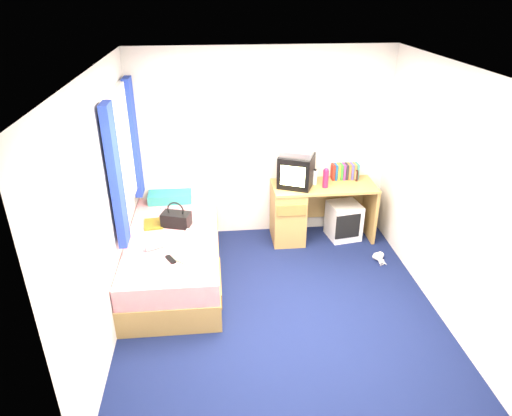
{
  "coord_description": "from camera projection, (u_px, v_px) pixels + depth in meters",
  "views": [
    {
      "loc": [
        -0.61,
        -3.73,
        3.03
      ],
      "look_at": [
        -0.18,
        0.7,
        0.83
      ],
      "focal_mm": 32.0,
      "sensor_mm": 36.0,
      "label": 1
    }
  ],
  "objects": [
    {
      "name": "pillow",
      "position": [
        170.0,
        196.0,
        5.79
      ],
      "size": [
        0.55,
        0.36,
        0.12
      ],
      "primitive_type": "cube",
      "rotation": [
        0.0,
        0.0,
        0.02
      ],
      "color": "#195BA4",
      "rests_on": "bed"
    },
    {
      "name": "crt_tv",
      "position": [
        296.0,
        171.0,
        5.61
      ],
      "size": [
        0.51,
        0.5,
        0.4
      ],
      "rotation": [
        0.0,
        0.0,
        -0.4
      ],
      "color": "black",
      "rests_on": "desk"
    },
    {
      "name": "storage_cube",
      "position": [
        344.0,
        221.0,
        5.96
      ],
      "size": [
        0.44,
        0.44,
        0.48
      ],
      "primitive_type": "cube",
      "rotation": [
        0.0,
        0.0,
        0.17
      ],
      "color": "white",
      "rests_on": "ground"
    },
    {
      "name": "towel",
      "position": [
        199.0,
        238.0,
        4.86
      ],
      "size": [
        0.3,
        0.25,
        0.09
      ],
      "primitive_type": "cube",
      "rotation": [
        0.0,
        0.0,
        -0.06
      ],
      "color": "white",
      "rests_on": "bed"
    },
    {
      "name": "vcr",
      "position": [
        297.0,
        153.0,
        5.51
      ],
      "size": [
        0.45,
        0.39,
        0.07
      ],
      "primitive_type": "cube",
      "rotation": [
        0.0,
        0.0,
        -0.38
      ],
      "color": "#ABABAD",
      "rests_on": "crt_tv"
    },
    {
      "name": "window_assembly",
      "position": [
        124.0,
        155.0,
        4.76
      ],
      "size": [
        0.11,
        1.42,
        1.4
      ],
      "color": "silver",
      "rests_on": "room_shell"
    },
    {
      "name": "aerosol_can",
      "position": [
        315.0,
        177.0,
        5.7
      ],
      "size": [
        0.06,
        0.06,
        0.18
      ],
      "primitive_type": "cylinder",
      "rotation": [
        0.0,
        0.0,
        0.32
      ],
      "color": "white",
      "rests_on": "desk"
    },
    {
      "name": "handbag",
      "position": [
        176.0,
        219.0,
        5.17
      ],
      "size": [
        0.36,
        0.27,
        0.3
      ],
      "rotation": [
        0.0,
        0.0,
        -0.31
      ],
      "color": "black",
      "rests_on": "bed"
    },
    {
      "name": "ground",
      "position": [
        280.0,
        309.0,
        4.72
      ],
      "size": [
        3.4,
        3.4,
        0.0
      ],
      "primitive_type": "plane",
      "color": "#0C1438",
      "rests_on": "ground"
    },
    {
      "name": "bed",
      "position": [
        175.0,
        256.0,
        5.13
      ],
      "size": [
        1.01,
        2.0,
        0.54
      ],
      "color": "#B28B4A",
      "rests_on": "ground"
    },
    {
      "name": "colour_swatch_fan",
      "position": [
        180.0,
        260.0,
        4.55
      ],
      "size": [
        0.2,
        0.19,
        0.01
      ],
      "primitive_type": "cube",
      "rotation": [
        0.0,
        0.0,
        -0.73
      ],
      "color": "gold",
      "rests_on": "bed"
    },
    {
      "name": "desk",
      "position": [
        301.0,
        210.0,
        5.86
      ],
      "size": [
        1.3,
        0.55,
        0.75
      ],
      "color": "#B28B4A",
      "rests_on": "ground"
    },
    {
      "name": "book_row",
      "position": [
        345.0,
        171.0,
        5.86
      ],
      "size": [
        0.34,
        0.13,
        0.2
      ],
      "color": "maroon",
      "rests_on": "desk"
    },
    {
      "name": "room_shell",
      "position": [
        283.0,
        179.0,
        4.08
      ],
      "size": [
        3.4,
        3.4,
        3.4
      ],
      "color": "white",
      "rests_on": "ground"
    },
    {
      "name": "magazine",
      "position": [
        153.0,
        224.0,
        5.22
      ],
      "size": [
        0.24,
        0.3,
        0.01
      ],
      "primitive_type": "cube",
      "rotation": [
        0.0,
        0.0,
        0.11
      ],
      "color": "gold",
      "rests_on": "bed"
    },
    {
      "name": "remote_control",
      "position": [
        171.0,
        259.0,
        4.55
      ],
      "size": [
        0.12,
        0.16,
        0.02
      ],
      "primitive_type": "cube",
      "rotation": [
        0.0,
        0.0,
        0.5
      ],
      "color": "black",
      "rests_on": "bed"
    },
    {
      "name": "pink_water_bottle",
      "position": [
        326.0,
        179.0,
        5.61
      ],
      "size": [
        0.09,
        0.09,
        0.22
      ],
      "primitive_type": "cylinder",
      "rotation": [
        0.0,
        0.0,
        -0.22
      ],
      "color": "#BF1B44",
      "rests_on": "desk"
    },
    {
      "name": "water_bottle",
      "position": [
        155.0,
        246.0,
        4.73
      ],
      "size": [
        0.21,
        0.15,
        0.07
      ],
      "primitive_type": "cylinder",
      "rotation": [
        0.0,
        1.57,
        0.46
      ],
      "color": "silver",
      "rests_on": "bed"
    },
    {
      "name": "picture_frame",
      "position": [
        356.0,
        175.0,
        5.84
      ],
      "size": [
        0.03,
        0.12,
        0.14
      ],
      "primitive_type": "cube",
      "rotation": [
        0.0,
        0.0,
        -0.09
      ],
      "color": "black",
      "rests_on": "desk"
    },
    {
      "name": "white_heels",
      "position": [
        380.0,
        260.0,
        5.48
      ],
      "size": [
        0.17,
        0.26,
        0.09
      ],
      "color": "silver",
      "rests_on": "ground"
    }
  ]
}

